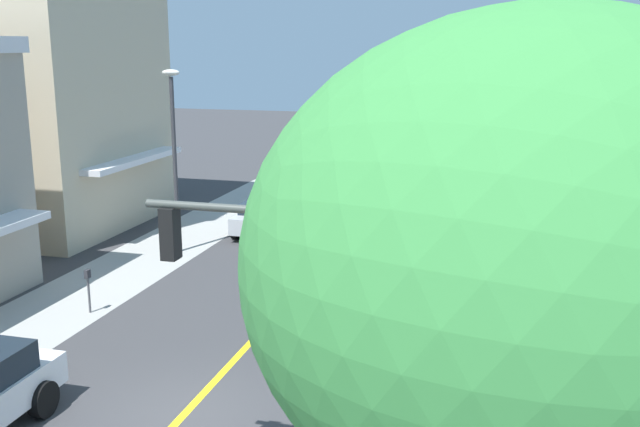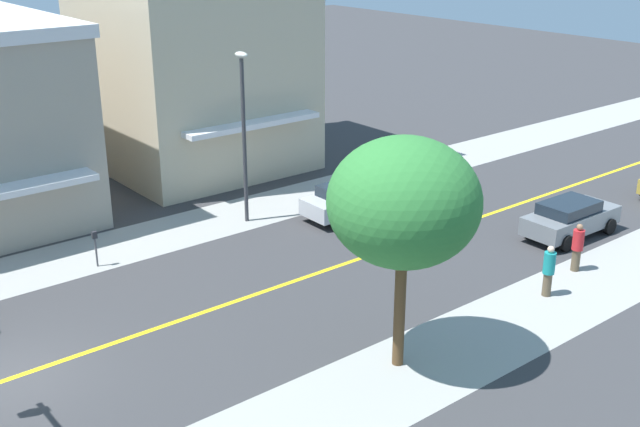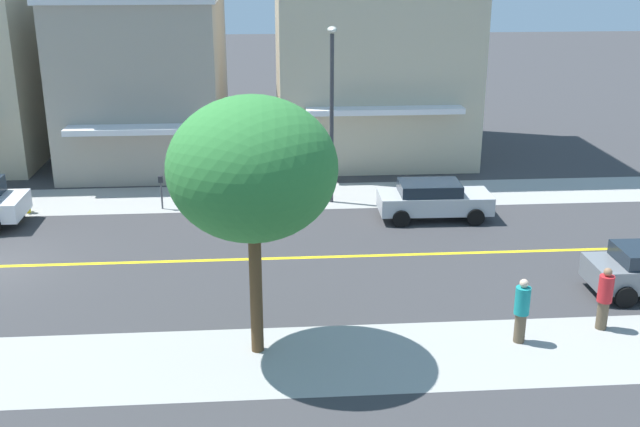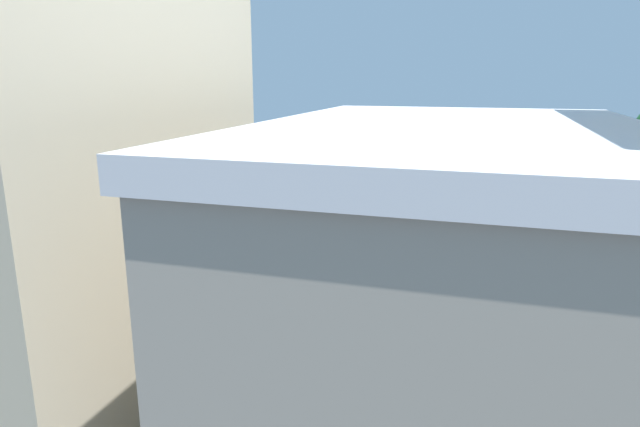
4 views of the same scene
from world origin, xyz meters
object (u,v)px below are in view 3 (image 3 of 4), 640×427
(pedestrian_teal_shirt, at_px, (522,309))
(street_lamp, at_px, (332,98))
(fire_hydrant, at_px, (27,203))
(silver_sedan_left_curb, at_px, (433,199))
(street_tree_right_corner, at_px, (252,169))
(pedestrian_red_shirt, at_px, (605,297))
(parking_meter, at_px, (161,187))

(pedestrian_teal_shirt, bearing_deg, street_lamp, -93.92)
(fire_hydrant, xyz_separation_m, silver_sedan_left_curb, (1.82, 15.55, 0.38))
(street_tree_right_corner, relative_size, pedestrian_teal_shirt, 3.69)
(fire_hydrant, relative_size, pedestrian_red_shirt, 0.44)
(street_tree_right_corner, xyz_separation_m, street_lamp, (-11.89, 2.94, -0.56))
(fire_hydrant, distance_m, street_lamp, 12.51)
(parking_meter, bearing_deg, street_tree_right_corner, 18.16)
(parking_meter, distance_m, street_lamp, 7.52)
(fire_hydrant, bearing_deg, parking_meter, 90.96)
(parking_meter, bearing_deg, pedestrian_red_shirt, 49.80)
(fire_hydrant, xyz_separation_m, street_lamp, (-0.47, 11.89, 3.86))
(fire_hydrant, bearing_deg, street_tree_right_corner, 38.06)
(street_tree_right_corner, bearing_deg, fire_hydrant, -141.94)
(fire_hydrant, height_order, pedestrian_red_shirt, pedestrian_red_shirt)
(street_lamp, height_order, pedestrian_teal_shirt, street_lamp)
(street_tree_right_corner, distance_m, street_lamp, 12.27)
(fire_hydrant, bearing_deg, pedestrian_red_shirt, 59.02)
(fire_hydrant, distance_m, silver_sedan_left_curb, 15.66)
(street_lamp, distance_m, silver_sedan_left_curb, 5.55)
(fire_hydrant, distance_m, pedestrian_teal_shirt, 19.49)
(pedestrian_teal_shirt, bearing_deg, fire_hydrant, -57.90)
(pedestrian_teal_shirt, bearing_deg, street_tree_right_corner, -22.29)
(silver_sedan_left_curb, height_order, pedestrian_teal_shirt, pedestrian_teal_shirt)
(parking_meter, relative_size, street_lamp, 0.19)
(parking_meter, height_order, silver_sedan_left_curb, silver_sedan_left_curb)
(street_tree_right_corner, height_order, street_lamp, street_lamp)
(fire_hydrant, bearing_deg, pedestrian_teal_shirt, 53.91)
(street_lamp, xyz_separation_m, silver_sedan_left_curb, (2.29, 3.66, -3.48))
(parking_meter, height_order, street_lamp, street_lamp)
(street_lamp, bearing_deg, pedestrian_teal_shirt, 17.90)
(parking_meter, height_order, pedestrian_red_shirt, pedestrian_red_shirt)
(silver_sedan_left_curb, xyz_separation_m, pedestrian_red_shirt, (9.11, 2.64, 0.16))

